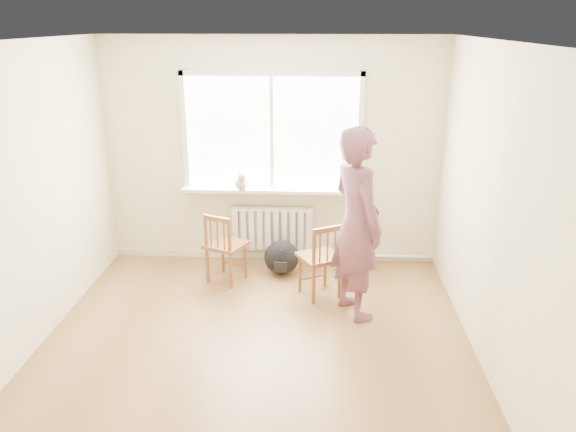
# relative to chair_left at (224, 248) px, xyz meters

# --- Properties ---
(floor) EXTENTS (4.50, 4.50, 0.00)m
(floor) POSITION_rel_chair_left_xyz_m (0.50, -1.54, -0.42)
(floor) COLOR olive
(floor) RESTS_ON ground
(ceiling) EXTENTS (4.50, 4.50, 0.00)m
(ceiling) POSITION_rel_chair_left_xyz_m (0.50, -1.54, 2.28)
(ceiling) COLOR white
(ceiling) RESTS_ON back_wall
(back_wall) EXTENTS (4.00, 0.01, 2.70)m
(back_wall) POSITION_rel_chair_left_xyz_m (0.50, 0.71, 0.93)
(back_wall) COLOR beige
(back_wall) RESTS_ON ground
(window) EXTENTS (2.12, 0.05, 1.42)m
(window) POSITION_rel_chair_left_xyz_m (0.50, 0.69, 1.24)
(window) COLOR white
(window) RESTS_ON back_wall
(windowsill) EXTENTS (2.15, 0.22, 0.04)m
(windowsill) POSITION_rel_chair_left_xyz_m (0.50, 0.60, 0.51)
(windowsill) COLOR white
(windowsill) RESTS_ON back_wall
(radiator) EXTENTS (1.00, 0.12, 0.55)m
(radiator) POSITION_rel_chair_left_xyz_m (0.50, 0.62, 0.02)
(radiator) COLOR white
(radiator) RESTS_ON back_wall
(heating_pipe) EXTENTS (1.40, 0.04, 0.04)m
(heating_pipe) POSITION_rel_chair_left_xyz_m (1.75, 0.65, -0.34)
(heating_pipe) COLOR silver
(heating_pipe) RESTS_ON back_wall
(baseboard) EXTENTS (4.00, 0.03, 0.08)m
(baseboard) POSITION_rel_chair_left_xyz_m (0.50, 0.70, -0.38)
(baseboard) COLOR beige
(baseboard) RESTS_ON ground
(chair_left) EXTENTS (0.54, 0.53, 0.83)m
(chair_left) POSITION_rel_chair_left_xyz_m (0.00, 0.00, 0.00)
(chair_left) COLOR brown
(chair_left) RESTS_ON floor
(chair_right) EXTENTS (0.56, 0.55, 0.85)m
(chair_right) POSITION_rel_chair_left_xyz_m (1.11, -0.30, 0.01)
(chair_right) COLOR brown
(chair_right) RESTS_ON floor
(person) EXTENTS (0.73, 0.84, 1.93)m
(person) POSITION_rel_chair_left_xyz_m (1.43, -0.63, 0.55)
(person) COLOR #AD3965
(person) RESTS_ON floor
(cat) EXTENTS (0.21, 0.37, 0.25)m
(cat) POSITION_rel_chair_left_xyz_m (0.15, 0.52, 0.63)
(cat) COLOR beige
(cat) RESTS_ON windowsill
(backpack) EXTENTS (0.48, 0.40, 0.41)m
(backpack) POSITION_rel_chair_left_xyz_m (0.64, 0.26, -0.21)
(backpack) COLOR black
(backpack) RESTS_ON floor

